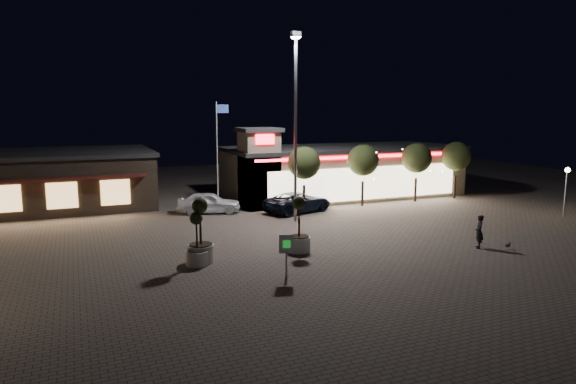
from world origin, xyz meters
name	(u,v)px	position (x,y,z in m)	size (l,w,h in m)	color
ground	(321,254)	(0.00, 0.00, 0.00)	(90.00, 90.00, 0.00)	#635850
retail_building	(339,171)	(9.51, 15.82, 2.21)	(20.40, 8.40, 6.10)	tan
restaurant_building	(41,179)	(-14.00, 19.97, 2.16)	(16.40, 11.00, 4.30)	#382D23
floodlight_pole	(296,116)	(2.00, 8.00, 7.02)	(0.60, 0.40, 12.38)	gray
flagpole	(218,147)	(-1.90, 13.00, 4.74)	(0.95, 0.10, 8.00)	white
lamp_post_east	(567,182)	(20.00, 2.00, 2.46)	(0.36, 0.36, 3.48)	gray
string_tree_a	(304,163)	(4.00, 11.00, 3.56)	(2.42, 2.42, 4.79)	#332319
string_tree_b	(363,160)	(9.00, 11.00, 3.56)	(2.42, 2.42, 4.79)	#332319
string_tree_c	(417,158)	(14.00, 11.00, 3.56)	(2.42, 2.42, 4.79)	#332319
string_tree_d	(456,156)	(18.00, 11.00, 3.56)	(2.42, 2.42, 4.79)	#332319
pickup_truck	(298,202)	(3.41, 10.76, 0.74)	(2.45, 5.32, 1.48)	black
white_sedan	(209,203)	(-2.74, 12.86, 0.77)	(1.82, 4.53, 1.54)	white
pedestrian	(479,232)	(8.45, -2.17, 0.91)	(0.66, 0.44, 1.82)	black
dog	(508,244)	(9.82, -2.92, 0.24)	(0.45, 0.29, 0.24)	#59514C
planter_left	(197,249)	(-6.36, 0.65, 0.81)	(1.07, 1.07, 2.63)	white
planter_mid	(201,243)	(-6.07, 1.07, 0.99)	(1.31, 1.31, 3.22)	white
planter_right	(299,235)	(-0.85, 0.95, 0.92)	(1.21, 1.21, 2.97)	white
valet_sign	(286,248)	(-3.09, -2.71, 1.38)	(0.64, 0.24, 1.97)	gray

